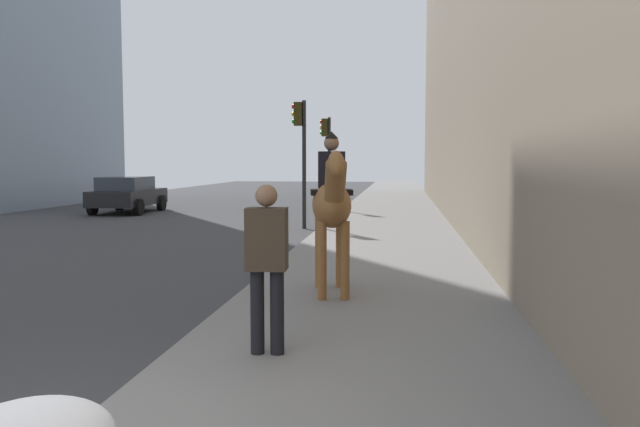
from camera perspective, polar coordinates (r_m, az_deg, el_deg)
mounted_horse_near at (r=9.18m, az=1.07°, el=0.97°), size 2.14×0.80×2.36m
pedestrian_greeting at (r=6.37m, az=-4.76°, el=-3.92°), size 0.28×0.41×1.70m
car_near_lane at (r=26.45m, az=-16.79°, el=1.69°), size 4.06×2.12×1.44m
traffic_light_near_curb at (r=19.34m, az=-1.69°, el=6.29°), size 0.20×0.44×3.86m
traffic_light_far_curb at (r=25.66m, az=0.63°, el=5.79°), size 0.20×0.44×3.79m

